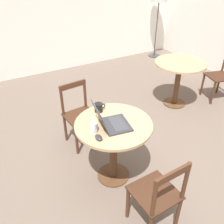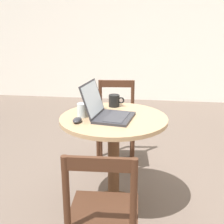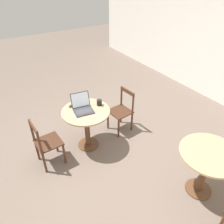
{
  "view_description": "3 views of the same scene",
  "coord_description": "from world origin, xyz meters",
  "px_view_note": "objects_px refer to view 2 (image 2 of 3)",
  "views": [
    {
      "loc": [
        -1.13,
        -1.85,
        2.23
      ],
      "look_at": [
        0.02,
        0.24,
        0.67
      ],
      "focal_mm": 40.0,
      "sensor_mm": 36.0,
      "label": 1
    },
    {
      "loc": [
        0.15,
        -2.22,
        1.48
      ],
      "look_at": [
        -0.19,
        0.28,
        0.68
      ],
      "focal_mm": 50.0,
      "sensor_mm": 36.0,
      "label": 2
    },
    {
      "loc": [
        2.59,
        -1.27,
        2.75
      ],
      "look_at": [
        0.01,
        0.36,
        0.65
      ],
      "focal_mm": 35.0,
      "sensor_mm": 36.0,
      "label": 3
    }
  ],
  "objects_px": {
    "chair_near_front": "(103,217)",
    "chair_near_back": "(116,123)",
    "drinking_glass": "(82,110)",
    "mouse": "(77,120)",
    "cafe_table_near": "(114,138)",
    "laptop": "(107,111)",
    "mug": "(114,101)"
  },
  "relations": [
    {
      "from": "chair_near_front",
      "to": "drinking_glass",
      "type": "height_order",
      "value": "drinking_glass"
    },
    {
      "from": "chair_near_front",
      "to": "chair_near_back",
      "type": "distance_m",
      "value": 1.51
    },
    {
      "from": "chair_near_back",
      "to": "laptop",
      "type": "height_order",
      "value": "laptop"
    },
    {
      "from": "laptop",
      "to": "mug",
      "type": "bearing_deg",
      "value": 87.17
    },
    {
      "from": "cafe_table_near",
      "to": "mouse",
      "type": "height_order",
      "value": "mouse"
    },
    {
      "from": "cafe_table_near",
      "to": "mug",
      "type": "distance_m",
      "value": 0.35
    },
    {
      "from": "cafe_table_near",
      "to": "laptop",
      "type": "height_order",
      "value": "laptop"
    },
    {
      "from": "drinking_glass",
      "to": "chair_near_back",
      "type": "bearing_deg",
      "value": 79.07
    },
    {
      "from": "cafe_table_near",
      "to": "mouse",
      "type": "relative_size",
      "value": 7.97
    },
    {
      "from": "chair_near_front",
      "to": "drinking_glass",
      "type": "xyz_separation_m",
      "value": [
        -0.26,
        0.71,
        0.38
      ]
    },
    {
      "from": "mug",
      "to": "cafe_table_near",
      "type": "bearing_deg",
      "value": -83.98
    },
    {
      "from": "laptop",
      "to": "chair_near_back",
      "type": "bearing_deg",
      "value": 92.21
    },
    {
      "from": "mouse",
      "to": "drinking_glass",
      "type": "distance_m",
      "value": 0.13
    },
    {
      "from": "drinking_glass",
      "to": "mug",
      "type": "bearing_deg",
      "value": 56.12
    },
    {
      "from": "chair_near_front",
      "to": "laptop",
      "type": "distance_m",
      "value": 0.8
    },
    {
      "from": "chair_near_back",
      "to": "mug",
      "type": "distance_m",
      "value": 0.63
    },
    {
      "from": "chair_near_front",
      "to": "mouse",
      "type": "xyz_separation_m",
      "value": [
        -0.27,
        0.59,
        0.34
      ]
    },
    {
      "from": "mouse",
      "to": "chair_near_front",
      "type": "bearing_deg",
      "value": -64.91
    },
    {
      "from": "cafe_table_near",
      "to": "drinking_glass",
      "type": "xyz_separation_m",
      "value": [
        -0.23,
        -0.02,
        0.21
      ]
    },
    {
      "from": "mouse",
      "to": "drinking_glass",
      "type": "xyz_separation_m",
      "value": [
        0.01,
        0.12,
        0.04
      ]
    },
    {
      "from": "chair_near_back",
      "to": "drinking_glass",
      "type": "relative_size",
      "value": 8.2
    },
    {
      "from": "cafe_table_near",
      "to": "mug",
      "type": "relative_size",
      "value": 6.23
    },
    {
      "from": "laptop",
      "to": "mouse",
      "type": "bearing_deg",
      "value": -149.21
    },
    {
      "from": "chair_near_front",
      "to": "drinking_glass",
      "type": "distance_m",
      "value": 0.85
    },
    {
      "from": "chair_near_front",
      "to": "drinking_glass",
      "type": "bearing_deg",
      "value": 110.48
    },
    {
      "from": "chair_near_back",
      "to": "chair_near_front",
      "type": "bearing_deg",
      "value": -85.81
    },
    {
      "from": "drinking_glass",
      "to": "chair_near_front",
      "type": "bearing_deg",
      "value": -69.52
    },
    {
      "from": "cafe_table_near",
      "to": "laptop",
      "type": "xyz_separation_m",
      "value": [
        -0.04,
        -0.03,
        0.21
      ]
    },
    {
      "from": "chair_near_back",
      "to": "drinking_glass",
      "type": "bearing_deg",
      "value": -100.93
    },
    {
      "from": "laptop",
      "to": "mug",
      "type": "height_order",
      "value": "laptop"
    },
    {
      "from": "chair_near_front",
      "to": "laptop",
      "type": "height_order",
      "value": "laptop"
    },
    {
      "from": "cafe_table_near",
      "to": "mug",
      "type": "height_order",
      "value": "mug"
    }
  ]
}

